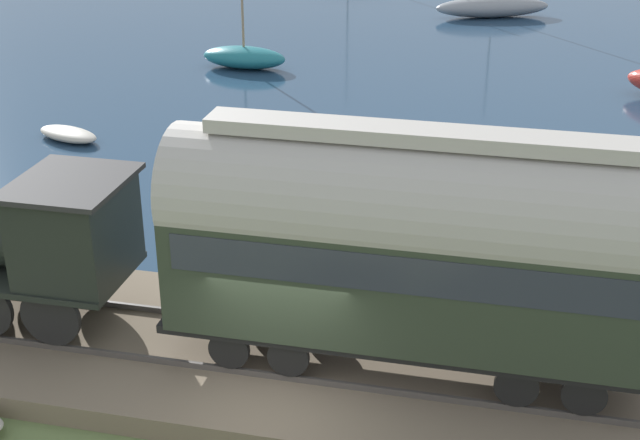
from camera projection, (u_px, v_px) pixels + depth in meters
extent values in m
plane|color=#607542|center=(274.00, 420.00, 15.69)|extent=(200.00, 200.00, 0.00)
cube|color=#756651|center=(294.00, 363.00, 16.91)|extent=(4.98, 56.00, 0.43)
cube|color=#4C4742|center=(282.00, 377.00, 16.03)|extent=(0.07, 54.88, 0.12)
cube|color=#4C4742|center=(305.00, 328.00, 17.55)|extent=(0.07, 54.88, 0.12)
cylinder|color=black|center=(51.00, 317.00, 16.66)|extent=(0.12, 1.20, 1.20)
cylinder|color=black|center=(92.00, 274.00, 18.18)|extent=(0.12, 1.20, 1.20)
cylinder|color=black|center=(30.00, 267.00, 18.46)|extent=(0.12, 1.20, 1.20)
cube|color=black|center=(4.00, 265.00, 17.50)|extent=(2.22, 5.07, 0.12)
cube|color=black|center=(76.00, 229.00, 16.77)|extent=(2.12, 1.77, 1.81)
cube|color=#282828|center=(70.00, 182.00, 16.37)|extent=(2.32, 2.01, 0.10)
cylinder|color=black|center=(584.00, 395.00, 14.79)|extent=(0.12, 0.76, 0.76)
cylinder|color=black|center=(580.00, 341.00, 16.31)|extent=(0.12, 0.76, 0.76)
cylinder|color=black|center=(516.00, 386.00, 15.02)|extent=(0.12, 0.76, 0.76)
cylinder|color=black|center=(519.00, 333.00, 16.54)|extent=(0.12, 0.76, 0.76)
cylinder|color=black|center=(288.00, 357.00, 15.82)|extent=(0.12, 0.76, 0.76)
cylinder|color=black|center=(311.00, 309.00, 17.34)|extent=(0.12, 0.76, 0.76)
cylinder|color=black|center=(229.00, 349.00, 16.05)|extent=(0.12, 0.76, 0.76)
cylinder|color=black|center=(256.00, 303.00, 17.57)|extent=(0.12, 0.76, 0.76)
cube|color=black|center=(407.00, 330.00, 16.05)|extent=(1.95, 8.85, 0.16)
cube|color=#2D3828|center=(410.00, 268.00, 15.52)|extent=(2.17, 8.49, 2.39)
cube|color=#2D333D|center=(411.00, 246.00, 15.34)|extent=(2.20, 7.96, 0.67)
cylinder|color=#B2ADA3|center=(413.00, 205.00, 15.02)|extent=(2.27, 8.49, 2.27)
cube|color=#B2ADA3|center=(416.00, 135.00, 14.49)|extent=(0.76, 7.08, 0.24)
ellipsoid|color=gray|center=(492.00, 7.00, 45.99)|extent=(3.60, 6.16, 1.02)
ellipsoid|color=#1E707A|center=(244.00, 57.00, 36.89)|extent=(1.79, 3.65, 0.89)
ellipsoid|color=#B7B2A3|center=(547.00, 172.00, 25.97)|extent=(1.30, 2.26, 0.33)
ellipsoid|color=#B7B2A3|center=(68.00, 134.00, 28.93)|extent=(1.80, 2.58, 0.38)
ellipsoid|color=silver|center=(445.00, 234.00, 22.00)|extent=(0.96, 2.18, 0.48)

